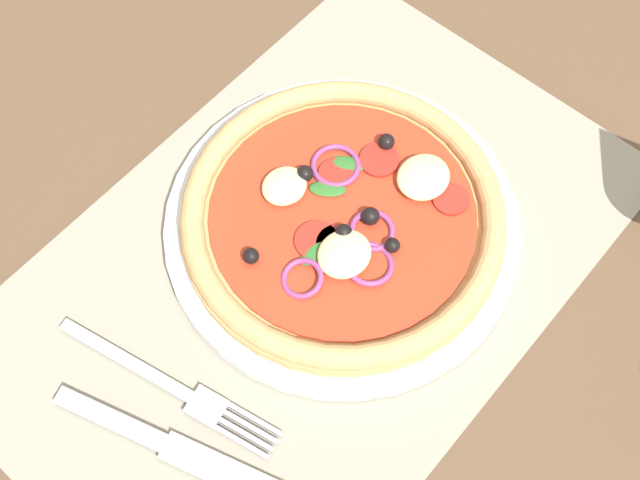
{
  "coord_description": "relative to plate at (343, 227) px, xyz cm",
  "views": [
    {
      "loc": [
        20.4,
        18.64,
        58.16
      ],
      "look_at": [
        -1.12,
        0.0,
        2.59
      ],
      "focal_mm": 47.69,
      "sensor_mm": 36.0,
      "label": 1
    }
  ],
  "objects": [
    {
      "name": "ground_plane",
      "position": [
        3.73,
        -0.07,
        -2.2
      ],
      "size": [
        190.0,
        140.0,
        2.4
      ],
      "primitive_type": "cube",
      "color": "brown"
    },
    {
      "name": "placemat",
      "position": [
        3.73,
        -0.07,
        -0.8
      ],
      "size": [
        50.34,
        32.71,
        0.4
      ],
      "primitive_type": "cube",
      "color": "gray",
      "rests_on": "ground_plane"
    },
    {
      "name": "plate",
      "position": [
        0.0,
        0.0,
        0.0
      ],
      "size": [
        27.1,
        27.1,
        1.19
      ],
      "primitive_type": "cylinder",
      "color": "white",
      "rests_on": "placemat"
    },
    {
      "name": "pizza",
      "position": [
        -0.03,
        0.02,
        1.69
      ],
      "size": [
        24.43,
        24.43,
        2.67
      ],
      "color": "tan",
      "rests_on": "plate"
    },
    {
      "name": "fork",
      "position": [
        17.26,
        -0.47,
        -0.38
      ],
      "size": [
        4.99,
        17.95,
        0.44
      ],
      "rotation": [
        0.0,
        0.0,
        1.77
      ],
      "color": "#B2B5BA",
      "rests_on": "placemat"
    },
    {
      "name": "knife",
      "position": [
        20.02,
        3.26,
        -0.34
      ],
      "size": [
        7.34,
        19.63,
        0.62
      ],
      "rotation": [
        0.0,
        0.0,
        1.86
      ],
      "color": "#B2B5BA",
      "rests_on": "placemat"
    }
  ]
}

